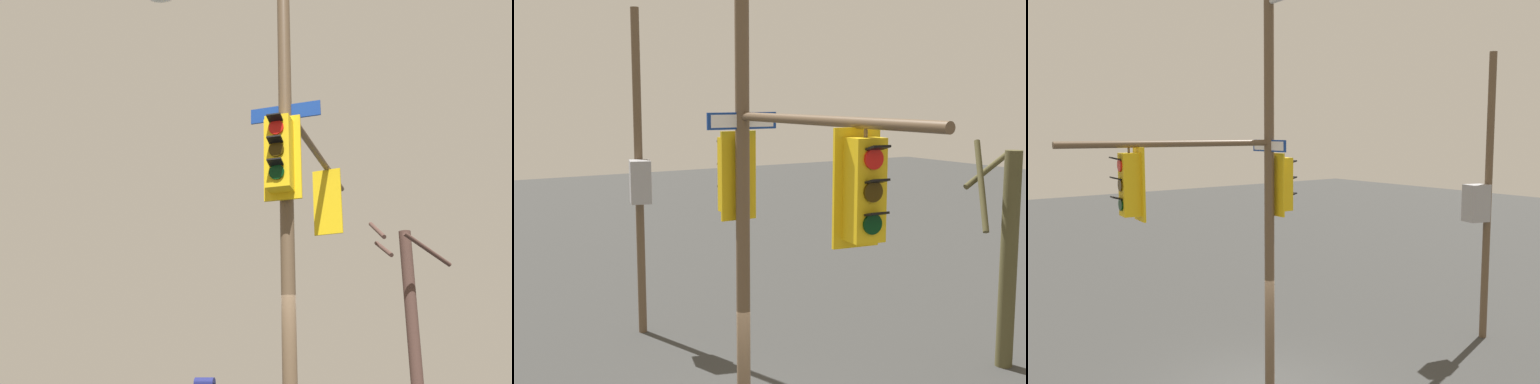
% 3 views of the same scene
% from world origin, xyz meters
% --- Properties ---
extents(main_signal_pole_assembly, '(3.13, 4.81, 8.51)m').
position_xyz_m(main_signal_pole_assembly, '(0.20, -0.42, 4.79)').
color(main_signal_pole_assembly, brown).
rests_on(main_signal_pole_assembly, ground).
extents(bare_tree_across_street, '(2.21, 1.71, 5.79)m').
position_xyz_m(bare_tree_across_street, '(-1.22, -8.09, 2.89)').
color(bare_tree_across_street, '#4D342D').
rests_on(bare_tree_across_street, ground).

